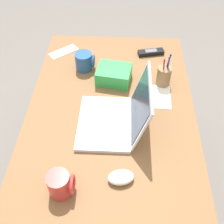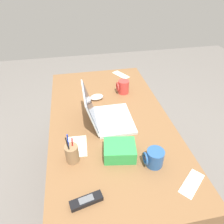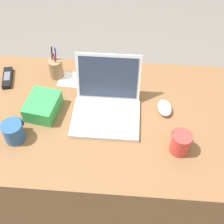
{
  "view_description": "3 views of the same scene",
  "coord_description": "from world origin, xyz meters",
  "views": [
    {
      "loc": [
        0.78,
        0.05,
        1.71
      ],
      "look_at": [
        -0.04,
        0.01,
        0.82
      ],
      "focal_mm": 44.67,
      "sensor_mm": 36.0,
      "label": 1
    },
    {
      "loc": [
        -1.06,
        0.19,
        1.63
      ],
      "look_at": [
        0.01,
        -0.02,
        0.8
      ],
      "focal_mm": 33.52,
      "sensor_mm": 36.0,
      "label": 2
    },
    {
      "loc": [
        0.08,
        -0.92,
        1.87
      ],
      "look_at": [
        0.01,
        -0.05,
        0.84
      ],
      "focal_mm": 49.25,
      "sensor_mm": 36.0,
      "label": 3
    }
  ],
  "objects": [
    {
      "name": "paper_note_right",
      "position": [
        -0.21,
        0.23,
        0.75
      ],
      "size": [
        0.17,
        0.12,
        0.0
      ],
      "primitive_type": "cube",
      "rotation": [
        0.0,
        0.0,
        -0.05
      ],
      "color": "white",
      "rests_on": "desk"
    },
    {
      "name": "computer_mouse",
      "position": [
        0.25,
        0.06,
        0.77
      ],
      "size": [
        0.08,
        0.11,
        0.04
      ],
      "primitive_type": "ellipsoid",
      "rotation": [
        0.0,
        0.0,
        0.18
      ],
      "color": "white",
      "rests_on": "desk"
    },
    {
      "name": "paper_note_left",
      "position": [
        -0.56,
        -0.3,
        0.75
      ],
      "size": [
        0.16,
        0.17,
        0.0
      ],
      "primitive_type": "cube",
      "rotation": [
        0.0,
        0.0,
        0.69
      ],
      "color": "white",
      "rests_on": "desk"
    },
    {
      "name": "pen_holder",
      "position": [
        -0.3,
        0.26,
        0.8
      ],
      "size": [
        0.07,
        0.07,
        0.18
      ],
      "color": "olive",
      "rests_on": "desk"
    },
    {
      "name": "snack_bag",
      "position": [
        -0.32,
        0.01,
        0.79
      ],
      "size": [
        0.16,
        0.19,
        0.08
      ],
      "primitive_type": "cube",
      "rotation": [
        0.0,
        0.0,
        -0.16
      ],
      "color": "green",
      "rests_on": "desk"
    },
    {
      "name": "ground_plane",
      "position": [
        0.0,
        0.0,
        0.0
      ],
      "size": [
        6.0,
        6.0,
        0.0
      ],
      "primitive_type": "plane",
      "color": "slate"
    },
    {
      "name": "coffee_mug_white",
      "position": [
        0.31,
        -0.16,
        0.8
      ],
      "size": [
        0.08,
        0.1,
        0.1
      ],
      "color": "#C63833",
      "rests_on": "desk"
    },
    {
      "name": "cordless_phone",
      "position": [
        -0.56,
        0.21,
        0.76
      ],
      "size": [
        0.07,
        0.15,
        0.03
      ],
      "color": "black",
      "rests_on": "desk"
    },
    {
      "name": "laptop",
      "position": [
        -0.02,
        0.03,
        0.8
      ],
      "size": [
        0.31,
        0.3,
        0.24
      ],
      "color": "silver",
      "rests_on": "desk"
    },
    {
      "name": "desk",
      "position": [
        0.0,
        0.0,
        0.38
      ],
      "size": [
        1.45,
        0.79,
        0.75
      ],
      "primitive_type": "cube",
      "color": "brown",
      "rests_on": "ground"
    },
    {
      "name": "paper_note_near_laptop",
      "position": [
        0.61,
        -0.21,
        0.75
      ],
      "size": [
        0.18,
        0.14,
        0.0
      ],
      "primitive_type": "cube",
      "rotation": [
        0.0,
        0.0,
        0.52
      ],
      "color": "white",
      "rests_on": "desk"
    },
    {
      "name": "coffee_mug_tall",
      "position": [
        -0.41,
        -0.16,
        0.8
      ],
      "size": [
        0.09,
        0.1,
        0.09
      ],
      "color": "#26518C",
      "rests_on": "desk"
    }
  ]
}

